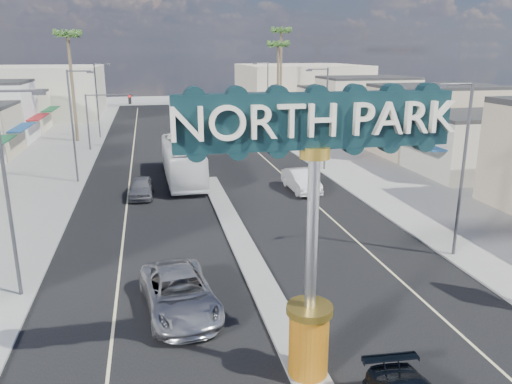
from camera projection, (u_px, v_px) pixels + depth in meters
name	position (u px, v px, depth m)	size (l,w,h in m)	color
ground	(207.00, 176.00, 42.91)	(160.00, 160.00, 0.00)	gray
road	(207.00, 176.00, 42.91)	(20.00, 120.00, 0.01)	black
median_island	(241.00, 243.00, 27.85)	(1.30, 30.00, 0.16)	gray
sidewalk_left	(34.00, 184.00, 40.05)	(8.00, 120.00, 0.12)	gray
sidewalk_right	(359.00, 168.00, 45.74)	(8.00, 120.00, 0.12)	gray
storefront_row_right	(395.00, 115.00, 59.18)	(12.00, 42.00, 6.00)	#B7B29E
backdrop_far_left	(36.00, 92.00, 79.65)	(20.00, 20.00, 8.00)	#B7B29E
backdrop_far_right	(300.00, 88.00, 88.58)	(20.00, 20.00, 8.00)	beige
gateway_sign	(313.00, 207.00, 14.94)	(8.20, 1.50, 9.15)	#B05A0D
traffic_signal_left	(105.00, 110.00, 53.03)	(5.09, 0.45, 6.00)	#47474C
traffic_signal_right	(272.00, 106.00, 56.76)	(5.09, 0.45, 6.00)	#47474C
streetlight_l_near	(10.00, 185.00, 20.60)	(2.03, 0.22, 9.00)	#47474C
streetlight_l_mid	(74.00, 121.00, 39.40)	(2.03, 0.22, 9.00)	#47474C
streetlight_l_far	(98.00, 97.00, 60.08)	(2.03, 0.22, 9.00)	#47474C
streetlight_r_near	(461.00, 162.00, 24.84)	(2.03, 0.22, 9.00)	#47474C
streetlight_r_mid	(324.00, 114.00, 43.64)	(2.03, 0.22, 9.00)	#47474C
streetlight_r_far	(266.00, 93.00, 64.32)	(2.03, 0.22, 9.00)	#47474C
palm_left_far	(68.00, 40.00, 55.92)	(2.60, 2.60, 13.10)	brown
palm_right_mid	(278.00, 49.00, 67.09)	(2.60, 2.60, 12.10)	brown
palm_right_far	(281.00, 36.00, 72.64)	(2.60, 2.60, 14.10)	brown
suv_left	(179.00, 293.00, 20.52)	(2.73, 5.92, 1.64)	#9D9DA1
car_parked_left	(141.00, 187.00, 36.71)	(1.70, 4.22, 1.44)	slate
car_parked_right	(301.00, 181.00, 38.22)	(1.74, 4.99, 1.65)	silver
city_bus	(183.00, 161.00, 41.30)	(2.76, 11.80, 3.29)	white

